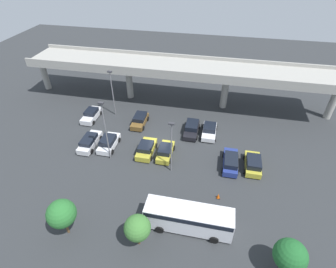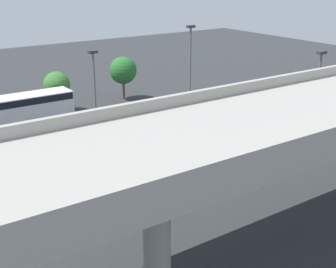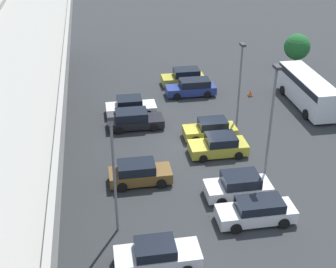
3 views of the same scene
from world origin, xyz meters
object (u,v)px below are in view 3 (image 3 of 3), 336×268
object	(u,v)px
tree_front_right	(297,47)
traffic_cone	(250,93)
parked_car_4	(219,146)
parked_car_1	(257,211)
parked_car_9	(184,77)
parked_car_0	(157,256)
shuttle_bus	(307,89)
parked_car_6	(134,120)
lamp_post_by_overpass	(240,80)
parked_car_2	(239,186)
parked_car_7	(131,106)
parked_car_5	(211,129)
lamp_post_mid_lot	(114,166)
parked_car_8	(192,88)
lamp_post_near_aisle	(271,119)
parked_car_3	(139,173)

from	to	relation	value
tree_front_right	traffic_cone	bearing A→B (deg)	130.67
parked_car_4	tree_front_right	bearing A→B (deg)	-128.65
parked_car_1	parked_car_9	bearing A→B (deg)	-89.70
parked_car_0	shuttle_bus	xyz separation A→B (m)	(18.31, -16.67, 0.96)
parked_car_9	tree_front_right	xyz separation A→B (m)	(2.06, -12.87, 1.88)
parked_car_6	lamp_post_by_overpass	size ratio (longest dim) A/B	0.64
parked_car_0	parked_car_2	distance (m)	8.32
parked_car_2	parked_car_7	size ratio (longest dim) A/B	0.98
parked_car_1	traffic_cone	world-z (taller)	parked_car_1
parked_car_2	parked_car_5	distance (m)	8.20
parked_car_4	lamp_post_by_overpass	world-z (taller)	lamp_post_by_overpass
parked_car_2	parked_car_4	size ratio (longest dim) A/B	0.99
parked_car_4	lamp_post_mid_lot	world-z (taller)	lamp_post_mid_lot
parked_car_4	shuttle_bus	xyz separation A→B (m)	(7.29, -10.31, 0.95)
parked_car_2	traffic_cone	distance (m)	16.76
parked_car_5	lamp_post_by_overpass	xyz separation A→B (m)	(1.30, -2.61, 3.63)
parked_car_8	parked_car_9	world-z (taller)	parked_car_9
parked_car_1	lamp_post_near_aisle	xyz separation A→B (m)	(3.78, -1.85, 4.28)
parked_car_0	parked_car_1	world-z (taller)	parked_car_0
lamp_post_near_aisle	traffic_cone	distance (m)	15.80
parked_car_1	parked_car_4	world-z (taller)	parked_car_4
parked_car_6	parked_car_9	distance (m)	10.59
parked_car_2	lamp_post_near_aisle	world-z (taller)	lamp_post_near_aisle
shuttle_bus	tree_front_right	bearing A→B (deg)	-16.56
parked_car_5	lamp_post_near_aisle	xyz separation A→B (m)	(-7.15, -2.03, 4.29)
parked_car_8	shuttle_bus	size ratio (longest dim) A/B	0.55
lamp_post_mid_lot	tree_front_right	bearing A→B (deg)	-41.66
shuttle_bus	parked_car_8	bearing A→B (deg)	68.03
parked_car_1	shuttle_bus	bearing A→B (deg)	-123.05
parked_car_9	traffic_cone	world-z (taller)	parked_car_9
parked_car_8	shuttle_bus	xyz separation A→B (m)	(-4.04, -10.01, 0.90)
parked_car_9	traffic_cone	distance (m)	7.07
parked_car_0	lamp_post_by_overpass	size ratio (longest dim) A/B	0.63
parked_car_5	parked_car_7	size ratio (longest dim) A/B	0.96
parked_car_5	parked_car_6	xyz separation A→B (m)	(2.76, 5.97, -0.01)
parked_car_4	parked_car_5	xyz separation A→B (m)	(2.69, -0.02, 0.01)
parked_car_3	lamp_post_mid_lot	world-z (taller)	lamp_post_mid_lot
parked_car_1	parked_car_7	size ratio (longest dim) A/B	1.08
parked_car_2	lamp_post_by_overpass	xyz separation A→B (m)	(9.50, -2.75, 3.59)
parked_car_1	parked_car_3	bearing A→B (deg)	-39.09
parked_car_7	lamp_post_near_aisle	bearing A→B (deg)	-57.35
shuttle_bus	parked_car_4	bearing A→B (deg)	125.28
parked_car_5	lamp_post_near_aisle	size ratio (longest dim) A/B	0.50
lamp_post_mid_lot	tree_front_right	world-z (taller)	lamp_post_mid_lot
parked_car_8	lamp_post_near_aisle	distance (m)	16.45
parked_car_6	parked_car_9	world-z (taller)	parked_car_9
parked_car_1	parked_car_6	bearing A→B (deg)	-65.79
parked_car_6	shuttle_bus	xyz separation A→B (m)	(1.85, -16.26, 0.94)
parked_car_1	lamp_post_by_overpass	bearing A→B (deg)	-101.25
lamp_post_near_aisle	lamp_post_by_overpass	xyz separation A→B (m)	(8.45, -0.58, -0.66)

